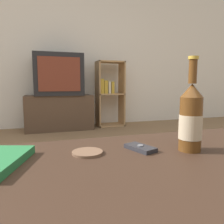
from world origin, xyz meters
The scene contains 8 objects.
back_wall centered at (0.00, 3.02, 1.30)m, with size 8.00×0.05×2.60m.
coffee_table centered at (0.00, 0.00, 0.39)m, with size 1.37×0.62×0.45m.
tv_stand centered at (0.03, 2.74, 0.25)m, with size 0.96×0.42×0.51m.
television centered at (0.03, 2.74, 0.80)m, with size 0.68×0.48×0.59m.
bookshelf centered at (0.81, 2.81, 0.55)m, with size 0.43×0.30×1.03m.
beer_bottle centered at (0.25, 0.04, 0.56)m, with size 0.07×0.07×0.31m.
cell_phone centered at (0.10, 0.10, 0.46)m, with size 0.09×0.12×0.02m.
coaster centered at (-0.08, 0.11, 0.45)m, with size 0.10×0.10×0.01m.
Camera 1 is at (-0.21, -0.55, 0.67)m, focal length 35.00 mm.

